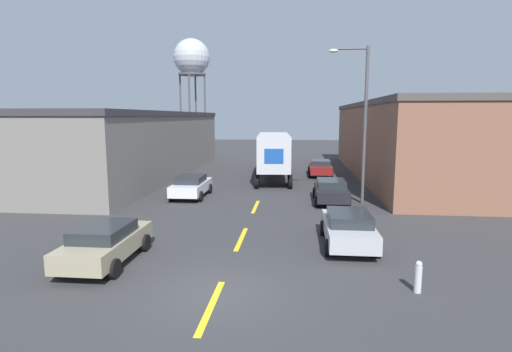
# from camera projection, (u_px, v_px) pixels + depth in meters

# --- Properties ---
(ground_plane) EXTENTS (160.00, 160.00, 0.00)m
(ground_plane) POSITION_uv_depth(u_px,v_px,m) (217.00, 293.00, 12.10)
(ground_plane) COLOR #333335
(road_centerline) EXTENTS (0.20, 15.90, 0.01)m
(road_centerline) POSITION_uv_depth(u_px,v_px,m) (241.00, 239.00, 17.47)
(road_centerline) COLOR yellow
(road_centerline) RESTS_ON ground_plane
(warehouse_left) EXTENTS (13.12, 28.78, 5.73)m
(warehouse_left) POSITION_uv_depth(u_px,v_px,m) (112.00, 144.00, 35.86)
(warehouse_left) COLOR slate
(warehouse_left) RESTS_ON ground_plane
(warehouse_right) EXTENTS (8.31, 29.01, 6.51)m
(warehouse_right) POSITION_uv_depth(u_px,v_px,m) (403.00, 140.00, 35.11)
(warehouse_right) COLOR brown
(warehouse_right) RESTS_ON ground_plane
(semi_truck) EXTENTS (3.48, 12.65, 3.83)m
(semi_truck) POSITION_uv_depth(u_px,v_px,m) (273.00, 151.00, 34.68)
(semi_truck) COLOR silver
(semi_truck) RESTS_ON ground_plane
(parked_car_right_far) EXTENTS (2.09, 4.42, 1.44)m
(parked_car_right_far) POSITION_uv_depth(u_px,v_px,m) (320.00, 167.00, 35.82)
(parked_car_right_far) COLOR maroon
(parked_car_right_far) RESTS_ON ground_plane
(parked_car_right_mid) EXTENTS (2.09, 4.42, 1.44)m
(parked_car_right_mid) POSITION_uv_depth(u_px,v_px,m) (331.00, 190.00, 24.76)
(parked_car_right_mid) COLOR black
(parked_car_right_mid) RESTS_ON ground_plane
(parked_car_left_near) EXTENTS (2.09, 4.42, 1.44)m
(parked_car_left_near) POSITION_uv_depth(u_px,v_px,m) (105.00, 242.00, 14.52)
(parked_car_left_near) COLOR tan
(parked_car_left_near) RESTS_ON ground_plane
(parked_car_left_far) EXTENTS (2.09, 4.42, 1.44)m
(parked_car_left_far) POSITION_uv_depth(u_px,v_px,m) (191.00, 186.00, 26.39)
(parked_car_left_far) COLOR silver
(parked_car_left_far) RESTS_ON ground_plane
(parked_car_right_near) EXTENTS (2.09, 4.42, 1.44)m
(parked_car_right_near) POSITION_uv_depth(u_px,v_px,m) (348.00, 227.00, 16.45)
(parked_car_right_near) COLOR #B2B2B7
(parked_car_right_near) RESTS_ON ground_plane
(water_tower) EXTENTS (5.76, 5.76, 17.50)m
(water_tower) POSITION_uv_depth(u_px,v_px,m) (192.00, 59.00, 63.52)
(water_tower) COLOR #47474C
(water_tower) RESTS_ON ground_plane
(street_lamp) EXTENTS (2.37, 0.32, 9.38)m
(street_lamp) POSITION_uv_depth(u_px,v_px,m) (361.00, 116.00, 23.87)
(street_lamp) COLOR #4C4C51
(street_lamp) RESTS_ON ground_plane
(fire_hydrant) EXTENTS (0.22, 0.22, 1.00)m
(fire_hydrant) POSITION_uv_depth(u_px,v_px,m) (418.00, 277.00, 12.09)
(fire_hydrant) COLOR silver
(fire_hydrant) RESTS_ON ground_plane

